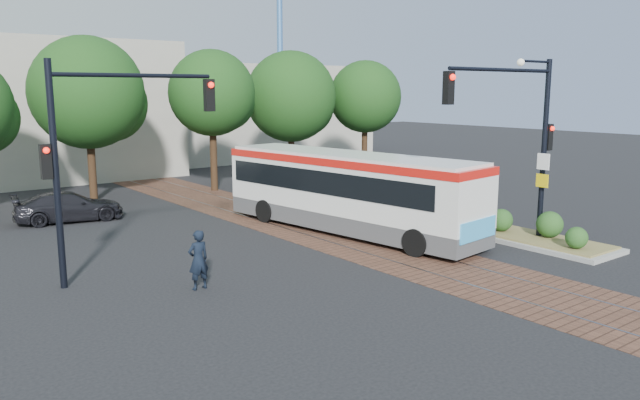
{
  "coord_description": "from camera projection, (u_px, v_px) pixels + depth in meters",
  "views": [
    {
      "loc": [
        -13.91,
        -12.83,
        5.23
      ],
      "look_at": [
        -1.41,
        3.25,
        1.6
      ],
      "focal_mm": 35.0,
      "sensor_mm": 36.0,
      "label": 1
    }
  ],
  "objects": [
    {
      "name": "crane",
      "position": [
        280.0,
        24.0,
        54.69
      ],
      "size": [
        8.0,
        0.5,
        18.0
      ],
      "color": "#3F72B2",
      "rests_on": "ground"
    },
    {
      "name": "ground",
      "position": [
        420.0,
        260.0,
        19.29
      ],
      "size": [
        120.0,
        120.0,
        0.0
      ],
      "primitive_type": "plane",
      "color": "black",
      "rests_on": "ground"
    },
    {
      "name": "trackbed",
      "position": [
        338.0,
        236.0,
        22.4
      ],
      "size": [
        3.6,
        40.0,
        0.02
      ],
      "color": "brown",
      "rests_on": "ground"
    },
    {
      "name": "city_bus",
      "position": [
        347.0,
        188.0,
        22.94
      ],
      "size": [
        3.67,
        11.13,
        2.92
      ],
      "rotation": [
        0.0,
        0.0,
        0.13
      ],
      "color": "#464648",
      "rests_on": "ground"
    },
    {
      "name": "parked_car",
      "position": [
        69.0,
        207.0,
        24.92
      ],
      "size": [
        4.35,
        2.31,
        1.2
      ],
      "primitive_type": "imported",
      "rotation": [
        0.0,
        0.0,
        1.41
      ],
      "color": "black",
      "rests_on": "ground"
    },
    {
      "name": "warehouses",
      "position": [
        91.0,
        111.0,
        40.65
      ],
      "size": [
        40.0,
        13.0,
        8.0
      ],
      "color": "#ADA899",
      "rests_on": "ground"
    },
    {
      "name": "signal_pole_main",
      "position": [
        524.0,
        123.0,
        20.27
      ],
      "size": [
        5.49,
        0.46,
        6.0
      ],
      "color": "black",
      "rests_on": "ground"
    },
    {
      "name": "officer",
      "position": [
        198.0,
        260.0,
        16.4
      ],
      "size": [
        0.6,
        0.41,
        1.6
      ],
      "primitive_type": "imported",
      "rotation": [
        0.0,
        0.0,
        3.19
      ],
      "color": "black",
      "rests_on": "ground"
    },
    {
      "name": "traffic_island",
      "position": [
        537.0,
        234.0,
        21.45
      ],
      "size": [
        2.2,
        5.2,
        1.13
      ],
      "color": "gray",
      "rests_on": "ground"
    },
    {
      "name": "signal_pole_left",
      "position": [
        98.0,
        141.0,
        16.67
      ],
      "size": [
        4.99,
        0.34,
        6.0
      ],
      "color": "black",
      "rests_on": "ground"
    },
    {
      "name": "tree_row",
      "position": [
        203.0,
        97.0,
        31.94
      ],
      "size": [
        26.4,
        5.6,
        7.67
      ],
      "color": "#382314",
      "rests_on": "ground"
    }
  ]
}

